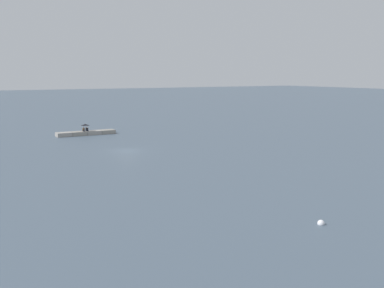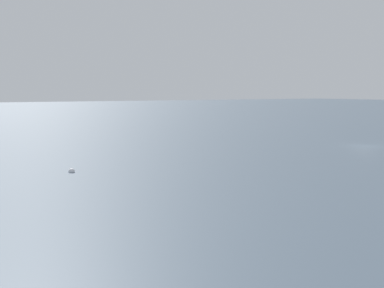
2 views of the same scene
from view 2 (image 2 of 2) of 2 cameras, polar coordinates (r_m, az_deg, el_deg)
name	(u,v)px [view 2 (image 2 of 2)]	position (r m, az deg, el deg)	size (l,w,h in m)	color
ground_plane	(364,146)	(63.92, 18.57, -0.22)	(500.00, 500.00, 0.00)	#475666
mooring_buoy_near	(72,171)	(42.38, -13.19, -2.97)	(0.51, 0.51, 0.51)	white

